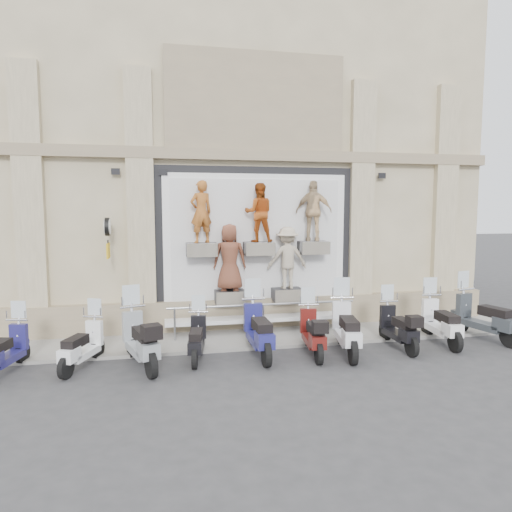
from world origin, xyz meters
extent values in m
plane|color=#323235|center=(0.00, 0.00, 0.00)|extent=(90.00, 90.00, 0.00)
cube|color=#999690|center=(0.00, 2.10, 0.04)|extent=(16.00, 2.20, 0.08)
cube|color=black|center=(0.00, 2.96, 2.40)|extent=(5.60, 0.10, 4.30)
cube|color=white|center=(0.00, 2.90, 2.40)|extent=(5.10, 0.06, 3.90)
cube|color=white|center=(0.00, 2.86, 2.40)|extent=(4.70, 0.04, 3.60)
cube|color=white|center=(0.00, 2.55, 0.42)|extent=(5.10, 0.75, 0.10)
cube|color=#28282B|center=(-1.55, 2.59, 2.33)|extent=(0.80, 0.50, 0.35)
imported|color=#BC6828|center=(-1.55, 2.59, 3.32)|extent=(0.69, 0.55, 1.64)
cube|color=#28282B|center=(0.00, 2.59, 2.33)|extent=(0.80, 0.50, 0.35)
imported|color=#964213|center=(0.00, 2.59, 3.29)|extent=(0.84, 0.70, 1.58)
cube|color=#28282B|center=(1.55, 2.59, 2.33)|extent=(0.80, 0.50, 0.35)
imported|color=tan|center=(1.55, 2.59, 3.34)|extent=(1.06, 0.71, 1.67)
cube|color=#28282B|center=(-0.80, 2.59, 1.02)|extent=(0.80, 0.50, 0.35)
imported|color=brown|center=(-0.80, 2.59, 2.10)|extent=(0.95, 0.68, 1.80)
cube|color=#28282B|center=(0.80, 2.59, 1.02)|extent=(0.80, 0.50, 0.35)
imported|color=#C3B399|center=(0.80, 2.59, 2.05)|extent=(1.10, 0.64, 1.71)
cube|color=black|center=(-3.90, 2.72, 2.95)|extent=(0.06, 0.56, 0.06)
cylinder|color=black|center=(-3.90, 2.45, 2.95)|extent=(0.10, 0.46, 0.46)
cube|color=gold|center=(-3.90, 2.45, 2.35)|extent=(0.04, 0.50, 0.38)
camera|label=1|loc=(-2.57, -9.46, 3.40)|focal=32.00mm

